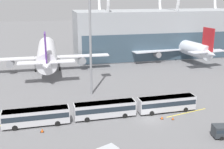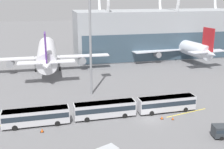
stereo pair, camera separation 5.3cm
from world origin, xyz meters
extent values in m
plane|color=slate|center=(0.00, 0.00, 0.00)|extent=(440.00, 440.00, 0.00)
cube|color=#9EA3A8|center=(51.50, 54.86, 8.79)|extent=(120.87, 19.44, 17.58)
torus|color=white|center=(1.60, 54.86, 21.42)|extent=(1.10, 18.17, 18.17)
torus|color=white|center=(26.55, 54.86, 21.42)|extent=(1.10, 18.17, 18.17)
cylinder|color=white|center=(-19.20, 42.96, 5.42)|extent=(5.90, 31.57, 5.76)
sphere|color=white|center=(-19.13, 58.73, 5.42)|extent=(5.65, 5.65, 5.65)
cone|color=white|center=(-19.27, 27.18, 5.42)|extent=(5.50, 6.95, 5.47)
cube|color=white|center=(-19.21, 41.03, 4.41)|extent=(39.15, 3.24, 0.35)
cylinder|color=gray|center=(-30.16, 41.08, 3.06)|extent=(2.22, 3.86, 2.21)
cylinder|color=gray|center=(-8.25, 40.98, 3.06)|extent=(2.22, 3.86, 2.21)
cube|color=#5B338C|center=(-19.26, 27.95, 10.05)|extent=(0.42, 5.28, 7.55)
cube|color=white|center=(-19.26, 27.95, 5.99)|extent=(14.99, 3.27, 0.28)
cylinder|color=gray|center=(-19.15, 53.53, 2.70)|extent=(0.36, 0.36, 4.29)
cylinder|color=black|center=(-19.15, 53.53, 0.55)|extent=(0.45, 1.10, 1.10)
cylinder|color=gray|center=(-22.95, 41.05, 2.70)|extent=(0.36, 0.36, 4.29)
cylinder|color=black|center=(-22.95, 41.05, 0.55)|extent=(0.45, 1.10, 1.10)
cylinder|color=gray|center=(-15.46, 41.02, 2.70)|extent=(0.36, 0.36, 4.29)
cylinder|color=black|center=(-15.46, 41.02, 0.55)|extent=(0.45, 1.10, 1.10)
cylinder|color=silver|center=(29.21, 47.88, 5.11)|extent=(9.27, 31.49, 4.88)
sphere|color=silver|center=(26.99, 63.28, 5.11)|extent=(4.78, 4.78, 4.78)
cone|color=silver|center=(31.43, 32.48, 5.11)|extent=(5.56, 7.42, 4.63)
cube|color=silver|center=(29.48, 46.01, 4.26)|extent=(39.90, 9.29, 0.35)
cylinder|color=gray|center=(18.45, 44.42, 3.00)|extent=(2.53, 3.96, 2.02)
cylinder|color=gray|center=(40.51, 47.60, 3.00)|extent=(2.53, 3.96, 2.02)
cube|color=red|center=(31.32, 33.24, 9.51)|extent=(1.13, 5.14, 7.33)
cube|color=silver|center=(31.32, 33.24, 5.60)|extent=(13.01, 4.98, 0.28)
cylinder|color=gray|center=(27.72, 58.21, 2.59)|extent=(0.36, 0.36, 4.07)
cylinder|color=black|center=(27.72, 58.21, 0.55)|extent=(0.60, 1.15, 1.10)
cylinder|color=gray|center=(26.34, 45.55, 2.59)|extent=(0.36, 0.36, 4.07)
cylinder|color=black|center=(26.34, 45.55, 0.55)|extent=(0.60, 1.15, 1.10)
cylinder|color=gray|center=(32.62, 46.46, 2.59)|extent=(0.36, 0.36, 4.07)
cylinder|color=black|center=(32.62, 46.46, 0.55)|extent=(0.60, 1.15, 1.10)
cube|color=silver|center=(-21.46, 2.40, 1.78)|extent=(12.10, 2.77, 2.81)
cube|color=#232D38|center=(-21.46, 2.40, 2.06)|extent=(11.86, 2.80, 0.98)
cube|color=silver|center=(-21.46, 2.40, 3.12)|extent=(11.73, 2.69, 0.12)
cylinder|color=black|center=(-17.75, 3.64, 0.50)|extent=(1.01, 0.32, 1.00)
cylinder|color=black|center=(-17.71, 1.31, 0.50)|extent=(1.01, 0.32, 1.00)
cylinder|color=black|center=(-25.22, 3.49, 0.50)|extent=(1.01, 0.32, 1.00)
cylinder|color=black|center=(-25.17, 1.16, 0.50)|extent=(1.01, 0.32, 1.00)
cube|color=silver|center=(-8.47, 2.97, 1.78)|extent=(12.09, 2.77, 2.81)
cube|color=#232D38|center=(-8.47, 2.97, 2.06)|extent=(11.85, 2.79, 0.98)
cube|color=silver|center=(-8.47, 2.97, 3.12)|extent=(11.73, 2.69, 0.12)
cylinder|color=black|center=(-4.76, 4.21, 0.50)|extent=(1.01, 0.32, 1.00)
cylinder|color=black|center=(-4.72, 1.88, 0.50)|extent=(1.01, 0.32, 1.00)
cylinder|color=black|center=(-12.23, 4.06, 0.50)|extent=(1.01, 0.32, 1.00)
cylinder|color=black|center=(-12.19, 1.73, 0.50)|extent=(1.01, 0.32, 1.00)
cube|color=silver|center=(4.51, 3.07, 1.78)|extent=(12.11, 2.83, 2.81)
cube|color=#232D38|center=(4.51, 3.07, 2.06)|extent=(11.87, 2.86, 0.98)
cube|color=silver|center=(4.51, 3.07, 3.12)|extent=(11.74, 2.75, 0.12)
cylinder|color=black|center=(8.22, 4.32, 0.50)|extent=(1.01, 0.33, 1.00)
cylinder|color=black|center=(8.28, 2.00, 0.50)|extent=(1.01, 0.33, 1.00)
cylinder|color=black|center=(0.75, 4.13, 0.50)|extent=(1.01, 0.33, 1.00)
cylinder|color=black|center=(0.81, 1.81, 0.50)|extent=(1.01, 0.33, 1.00)
cylinder|color=black|center=(8.95, -8.17, 0.35)|extent=(0.73, 0.32, 0.70)
cylinder|color=black|center=(8.65, -10.11, 0.35)|extent=(0.73, 0.32, 0.70)
cylinder|color=gray|center=(-9.00, 16.82, 15.08)|extent=(0.55, 0.55, 30.15)
cube|color=yellow|center=(8.30, 1.51, 0.00)|extent=(9.85, 2.55, 0.01)
cube|color=yellow|center=(-28.02, 3.70, 0.00)|extent=(8.65, 3.10, 0.01)
cube|color=black|center=(-20.45, -0.52, 0.01)|extent=(0.64, 0.64, 0.02)
cone|color=#EA5914|center=(-20.45, -0.52, 0.36)|extent=(0.48, 0.48, 0.67)
cube|color=black|center=(2.24, -0.12, 0.01)|extent=(0.61, 0.61, 0.02)
cone|color=#EA5914|center=(2.24, -0.12, 0.31)|extent=(0.45, 0.45, 0.57)
cube|color=black|center=(4.17, -0.89, 0.01)|extent=(0.49, 0.49, 0.02)
cone|color=#EA5914|center=(4.17, -0.89, 0.31)|extent=(0.36, 0.36, 0.57)
camera|label=1|loc=(-18.37, -46.82, 23.37)|focal=45.00mm
camera|label=2|loc=(-18.32, -46.83, 23.37)|focal=45.00mm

